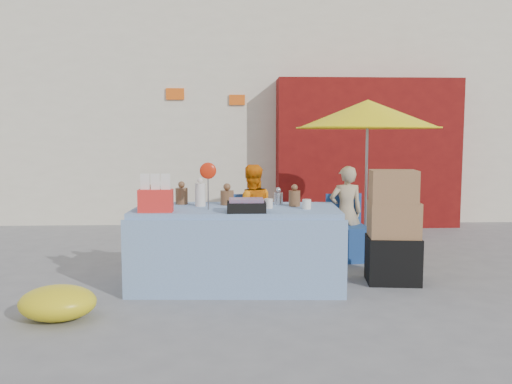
{
  "coord_description": "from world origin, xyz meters",
  "views": [
    {
      "loc": [
        -0.22,
        -5.3,
        1.62
      ],
      "look_at": [
        0.06,
        0.6,
        1.0
      ],
      "focal_mm": 38.0,
      "sensor_mm": 36.0,
      "label": 1
    }
  ],
  "objects": [
    {
      "name": "ground",
      "position": [
        0.0,
        0.0,
        0.0
      ],
      "size": [
        80.0,
        80.0,
        0.0
      ],
      "primitive_type": "plane",
      "color": "slate",
      "rests_on": "ground"
    },
    {
      "name": "backdrop",
      "position": [
        0.52,
        7.52,
        3.1
      ],
      "size": [
        14.0,
        8.0,
        7.8
      ],
      "color": "silver",
      "rests_on": "ground"
    },
    {
      "name": "market_table",
      "position": [
        -0.17,
        0.42,
        0.44
      ],
      "size": [
        2.27,
        1.15,
        1.34
      ],
      "rotation": [
        0.0,
        0.0,
        -0.05
      ],
      "color": "#86A6D6",
      "rests_on": "ground"
    },
    {
      "name": "chair_left",
      "position": [
        0.05,
        1.57,
        0.26
      ],
      "size": [
        0.52,
        0.51,
        0.85
      ],
      "rotation": [
        0.0,
        0.0,
        0.09
      ],
      "color": "#204793",
      "rests_on": "ground"
    },
    {
      "name": "chair_right",
      "position": [
        1.3,
        1.57,
        0.26
      ],
      "size": [
        0.52,
        0.51,
        0.85
      ],
      "rotation": [
        0.0,
        0.0,
        0.09
      ],
      "color": "#204793",
      "rests_on": "ground"
    },
    {
      "name": "vendor_orange",
      "position": [
        0.05,
        1.7,
        0.62
      ],
      "size": [
        0.65,
        0.53,
        1.24
      ],
      "primitive_type": "imported",
      "rotation": [
        0.0,
        0.0,
        3.24
      ],
      "color": "orange",
      "rests_on": "ground"
    },
    {
      "name": "vendor_beige",
      "position": [
        1.3,
        1.7,
        0.61
      ],
      "size": [
        0.47,
        0.33,
        1.22
      ],
      "primitive_type": "imported",
      "rotation": [
        0.0,
        0.0,
        3.24
      ],
      "color": "tan",
      "rests_on": "ground"
    },
    {
      "name": "umbrella",
      "position": [
        1.6,
        1.85,
        1.89
      ],
      "size": [
        1.9,
        1.9,
        2.09
      ],
      "color": "gray",
      "rests_on": "ground"
    },
    {
      "name": "box_stack",
      "position": [
        1.56,
        0.47,
        0.57
      ],
      "size": [
        0.61,
        0.52,
        1.24
      ],
      "rotation": [
        0.0,
        0.0,
        -0.12
      ],
      "color": "black",
      "rests_on": "ground"
    },
    {
      "name": "tarp_bundle",
      "position": [
        -1.75,
        -0.59,
        0.15
      ],
      "size": [
        0.83,
        0.75,
        0.3
      ],
      "primitive_type": "ellipsoid",
      "rotation": [
        0.0,
        0.0,
        0.37
      ],
      "color": "yellow",
      "rests_on": "ground"
    }
  ]
}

